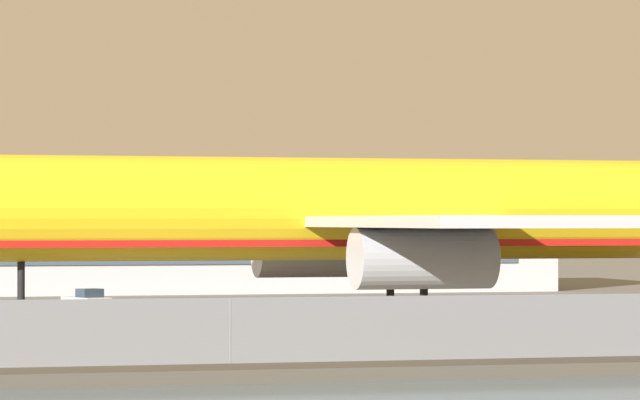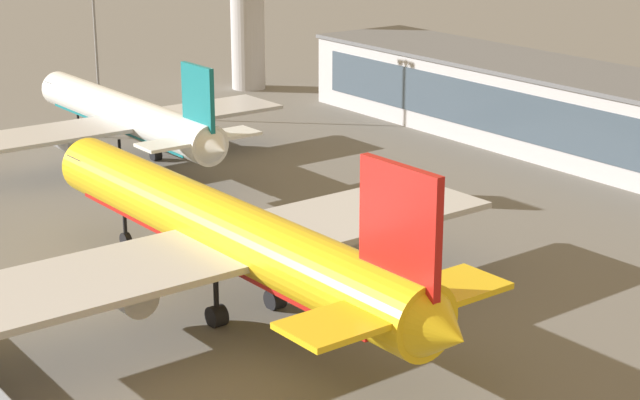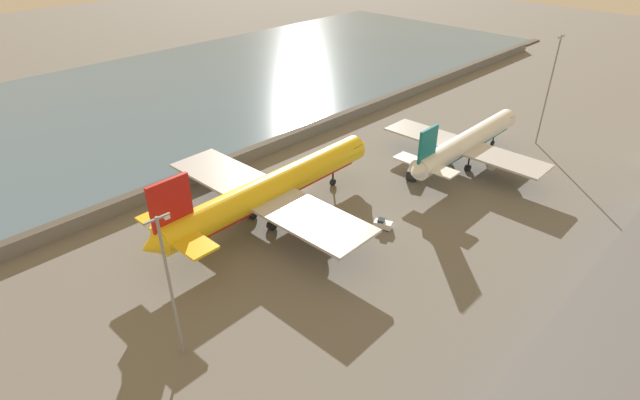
% 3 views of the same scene
% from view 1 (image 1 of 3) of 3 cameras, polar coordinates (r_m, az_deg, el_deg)
% --- Properties ---
extents(ground_plane, '(500.00, 500.00, 0.00)m').
position_cam_1_polar(ground_plane, '(87.29, -4.82, -4.39)').
color(ground_plane, '#66635E').
extents(shoreline_seawall, '(320.00, 3.00, 0.50)m').
position_cam_1_polar(shoreline_seawall, '(67.17, -2.00, -5.30)').
color(shoreline_seawall, '#474238').
rests_on(shoreline_seawall, ground).
extents(perimeter_fence, '(280.00, 0.10, 2.78)m').
position_cam_1_polar(perimeter_fence, '(71.49, -2.75, -4.10)').
color(perimeter_fence, slate).
rests_on(perimeter_fence, ground).
extents(cargo_jet_yellow, '(52.85, 44.96, 15.97)m').
position_cam_1_polar(cargo_jet_yellow, '(94.60, 1.20, -0.41)').
color(cargo_jet_yellow, yellow).
rests_on(cargo_jet_yellow, ground).
extents(baggage_tug, '(2.67, 3.57, 1.80)m').
position_cam_1_polar(baggage_tug, '(108.97, -7.13, -3.22)').
color(baggage_tug, white).
rests_on(baggage_tug, ground).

